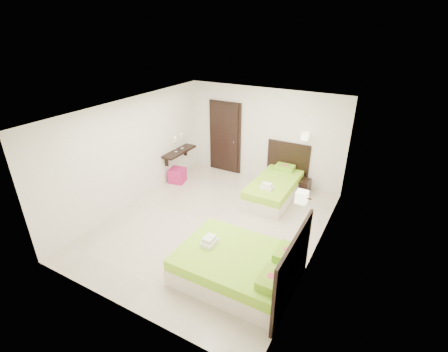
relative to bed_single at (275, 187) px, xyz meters
The scene contains 7 objects.
floor 2.02m from the bed_single, 112.42° to the right, with size 5.50×5.50×0.00m, color #C2B3A1.
bed_single is the anchor object (origin of this frame).
bed_double 3.17m from the bed_single, 79.93° to the right, with size 2.03×1.73×1.68m.
nightstand 0.79m from the bed_single, 48.91° to the left, with size 0.43×0.38×0.38m, color black.
ottoman 2.80m from the bed_single, 169.41° to the right, with size 0.41×0.41×0.41m, color #A21551.
door 2.27m from the bed_single, 156.51° to the left, with size 1.02×0.15×2.14m.
console_shelf 2.90m from the bed_single, behind, with size 0.35×1.20×0.78m.
Camera 1 is at (3.20, -5.28, 4.16)m, focal length 26.00 mm.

